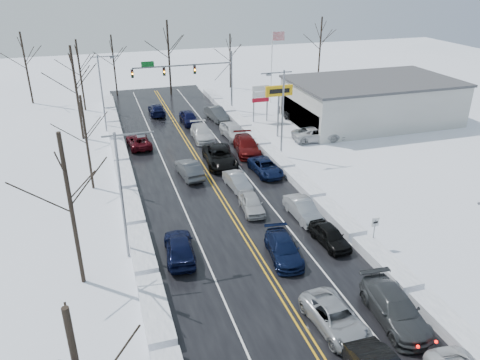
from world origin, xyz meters
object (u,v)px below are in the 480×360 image
object	(u,v)px
tires_plus_sign	(279,94)
dealership_building	(371,101)
flagpole	(273,61)
oncoming_car_0	(189,176)
traffic_signal_mast	(194,73)

from	to	relation	value
tires_plus_sign	dealership_building	size ratio (longest dim) A/B	0.29
tires_plus_sign	flagpole	bearing A→B (deg)	71.56
tires_plus_sign	oncoming_car_0	size ratio (longest dim) A/B	1.27
traffic_signal_mast	flagpole	distance (m)	11.90
traffic_signal_mast	oncoming_car_0	world-z (taller)	traffic_signal_mast
tires_plus_sign	dealership_building	world-z (taller)	tires_plus_sign
traffic_signal_mast	dealership_building	distance (m)	23.01
dealership_building	oncoming_car_0	xyz separation A→B (m)	(-25.70, -10.10, -2.66)
flagpole	dealership_building	bearing A→B (deg)	-53.73
traffic_signal_mast	flagpole	world-z (taller)	flagpole
oncoming_car_0	flagpole	bearing A→B (deg)	-133.39
traffic_signal_mast	tires_plus_sign	xyz separation A→B (m)	(7.05, -12.00, -0.49)
traffic_signal_mast	oncoming_car_0	size ratio (longest dim) A/B	2.80
traffic_signal_mast	tires_plus_sign	bearing A→B (deg)	-59.54
traffic_signal_mast	oncoming_car_0	distance (m)	21.45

